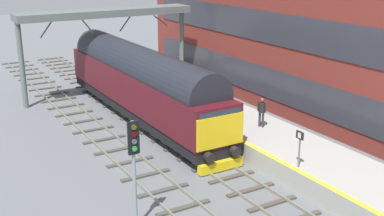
% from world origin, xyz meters
% --- Properties ---
extents(ground_plane, '(140.00, 140.00, 0.00)m').
position_xyz_m(ground_plane, '(0.00, 0.00, 0.00)').
color(ground_plane, slate).
rests_on(ground_plane, ground).
extents(track_main, '(2.50, 60.00, 0.15)m').
position_xyz_m(track_main, '(0.00, 0.00, 0.06)').
color(track_main, gray).
rests_on(track_main, ground).
extents(track_adjacent_west, '(2.50, 60.00, 0.15)m').
position_xyz_m(track_adjacent_west, '(-3.40, -0.00, 0.06)').
color(track_adjacent_west, gray).
rests_on(track_adjacent_west, ground).
extents(station_platform, '(4.00, 44.00, 1.01)m').
position_xyz_m(station_platform, '(3.60, 0.00, 0.50)').
color(station_platform, '#AFB0A8').
rests_on(station_platform, ground).
extents(diesel_locomotive, '(2.74, 18.45, 4.68)m').
position_xyz_m(diesel_locomotive, '(0.00, 7.77, 2.48)').
color(diesel_locomotive, black).
rests_on(diesel_locomotive, ground).
extents(signal_post_near, '(0.44, 0.22, 4.35)m').
position_xyz_m(signal_post_near, '(-5.67, -3.94, 2.84)').
color(signal_post_near, gray).
rests_on(signal_post_near, ground).
extents(platform_number_sign, '(0.10, 0.44, 1.68)m').
position_xyz_m(platform_number_sign, '(2.02, -4.51, 2.14)').
color(platform_number_sign, slate).
rests_on(platform_number_sign, station_platform).
extents(waiting_passenger, '(0.45, 0.47, 1.64)m').
position_xyz_m(waiting_passenger, '(3.90, 0.54, 1.99)').
color(waiting_passenger, '#332F38').
rests_on(waiting_passenger, station_platform).
extents(overhead_footbridge, '(12.70, 2.00, 6.34)m').
position_xyz_m(overhead_footbridge, '(0.35, 14.01, 5.75)').
color(overhead_footbridge, slate).
rests_on(overhead_footbridge, ground).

